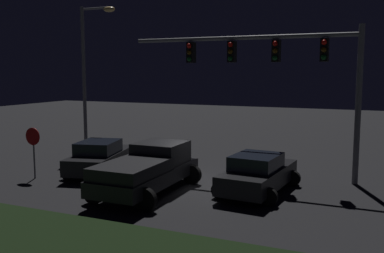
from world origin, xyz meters
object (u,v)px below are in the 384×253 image
at_px(stop_sign, 33,143).
at_px(traffic_signal_gantry, 277,62).
at_px(car_sedan, 258,174).
at_px(street_lamp_left, 90,62).
at_px(pickup_truck, 149,167).
at_px(car_sedan_far, 100,157).

bearing_deg(stop_sign, traffic_signal_gantry, 25.89).
distance_m(car_sedan, traffic_signal_gantry, 5.14).
distance_m(traffic_signal_gantry, street_lamp_left, 11.33).
bearing_deg(pickup_truck, street_lamp_left, 48.84).
bearing_deg(car_sedan, pickup_truck, 117.81).
bearing_deg(traffic_signal_gantry, stop_sign, -154.11).
bearing_deg(pickup_truck, traffic_signal_gantry, -40.98).
bearing_deg(car_sedan_far, pickup_truck, -131.45).
bearing_deg(street_lamp_left, traffic_signal_gantry, -9.33).
relative_size(traffic_signal_gantry, stop_sign, 4.63).
relative_size(car_sedan, traffic_signal_gantry, 0.44).
xyz_separation_m(pickup_truck, car_sedan_far, (-3.61, 1.90, -0.26)).
relative_size(car_sedan, street_lamp_left, 0.55).
distance_m(pickup_truck, street_lamp_left, 10.56).
bearing_deg(car_sedan_far, traffic_signal_gantry, -84.59).
bearing_deg(traffic_signal_gantry, street_lamp_left, 170.67).
height_order(car_sedan_far, street_lamp_left, street_lamp_left).
bearing_deg(stop_sign, street_lamp_left, 105.07).
xyz_separation_m(car_sedan, traffic_signal_gantry, (-0.03, 2.84, 4.29)).
xyz_separation_m(car_sedan, street_lamp_left, (-11.21, 4.67, 4.43)).
xyz_separation_m(car_sedan_far, stop_sign, (-2.02, -2.01, 0.82)).
xyz_separation_m(car_sedan, car_sedan_far, (-7.46, 0.26, 0.00)).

